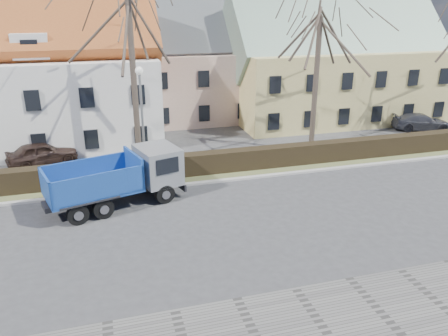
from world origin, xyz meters
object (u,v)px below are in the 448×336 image
object	(u,v)px
cart_frame	(55,193)
parked_car_a	(42,153)
parked_car_b	(421,122)
dump_truck	(111,180)
streetlight	(143,122)

from	to	relation	value
cart_frame	parked_car_a	world-z (taller)	parked_car_a
cart_frame	parked_car_b	size ratio (longest dim) A/B	0.15
dump_truck	parked_car_a	distance (m)	8.70
streetlight	dump_truck	bearing A→B (deg)	-117.68
dump_truck	streetlight	size ratio (longest dim) A/B	1.08
parked_car_a	parked_car_b	world-z (taller)	parked_car_a
dump_truck	cart_frame	distance (m)	3.61
streetlight	parked_car_a	xyz separation A→B (m)	(-6.22, 3.60, -2.54)
streetlight	parked_car_b	xyz separation A→B (m)	(22.77, 3.84, -2.61)
dump_truck	parked_car_b	xyz separation A→B (m)	(24.89, 7.88, -0.76)
cart_frame	parked_car_a	size ratio (longest dim) A/B	0.16
parked_car_a	cart_frame	bearing A→B (deg)	174.81
dump_truck	cart_frame	size ratio (longest dim) A/B	10.09
dump_truck	parked_car_a	world-z (taller)	dump_truck
streetlight	parked_car_b	distance (m)	23.24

